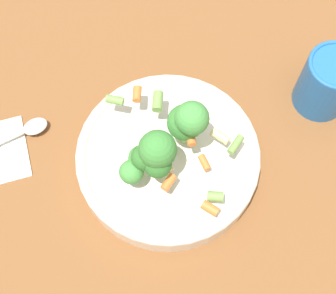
{
  "coord_description": "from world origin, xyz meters",
  "views": [
    {
      "loc": [
        0.06,
        0.24,
        0.62
      ],
      "look_at": [
        0.0,
        0.0,
        0.06
      ],
      "focal_mm": 50.0,
      "sensor_mm": 36.0,
      "label": 1
    }
  ],
  "objects": [
    {
      "name": "ground_plane",
      "position": [
        0.0,
        0.0,
        0.0
      ],
      "size": [
        3.0,
        3.0,
        0.0
      ],
      "primitive_type": "plane",
      "color": "brown"
    },
    {
      "name": "bowl",
      "position": [
        0.0,
        0.0,
        0.02
      ],
      "size": [
        0.25,
        0.25,
        0.04
      ],
      "color": "silver",
      "rests_on": "ground_plane"
    },
    {
      "name": "pasta_salad",
      "position": [
        0.0,
        0.01,
        0.09
      ],
      "size": [
        0.17,
        0.2,
        0.09
      ],
      "color": "#8CB766",
      "rests_on": "bowl"
    },
    {
      "name": "cup",
      "position": [
        -0.25,
        -0.05,
        0.05
      ],
      "size": [
        0.08,
        0.08,
        0.09
      ],
      "color": "#2366B2",
      "rests_on": "ground_plane"
    },
    {
      "name": "spoon",
      "position": [
        0.21,
        -0.09,
        0.01
      ],
      "size": [
        0.18,
        0.06,
        0.01
      ],
      "rotation": [
        0.0,
        0.0,
        9.69
      ],
      "color": "silver",
      "rests_on": "napkin"
    }
  ]
}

